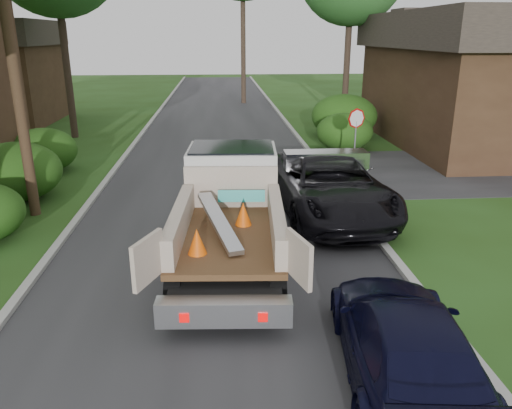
{
  "coord_description": "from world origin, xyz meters",
  "views": [
    {
      "loc": [
        0.03,
        -9.46,
        5.09
      ],
      "look_at": [
        0.88,
        1.9,
        1.2
      ],
      "focal_mm": 35.0,
      "sensor_mm": 36.0,
      "label": 1
    }
  ],
  "objects_px": {
    "utility_pole": "(9,31)",
    "flatbed_truck": "(231,200)",
    "house_right": "(491,77)",
    "navy_suv": "(405,342)",
    "black_pickup": "(328,185)",
    "stop_sign": "(356,127)"
  },
  "relations": [
    {
      "from": "flatbed_truck",
      "to": "utility_pole",
      "type": "bearing_deg",
      "value": 155.92
    },
    {
      "from": "stop_sign",
      "to": "house_right",
      "type": "xyz_separation_m",
      "value": [
        7.8,
        5.0,
        1.38
      ]
    },
    {
      "from": "utility_pole",
      "to": "black_pickup",
      "type": "xyz_separation_m",
      "value": [
        8.68,
        -0.48,
        -4.3
      ]
    },
    {
      "from": "house_right",
      "to": "navy_suv",
      "type": "distance_m",
      "value": 20.14
    },
    {
      "from": "flatbed_truck",
      "to": "stop_sign",
      "type": "bearing_deg",
      "value": 58.42
    },
    {
      "from": "flatbed_truck",
      "to": "black_pickup",
      "type": "relative_size",
      "value": 1.02
    },
    {
      "from": "house_right",
      "to": "navy_suv",
      "type": "relative_size",
      "value": 2.8
    },
    {
      "from": "house_right",
      "to": "flatbed_truck",
      "type": "distance_m",
      "value": 17.6
    },
    {
      "from": "black_pickup",
      "to": "navy_suv",
      "type": "xyz_separation_m",
      "value": [
        -0.43,
        -7.66,
        -0.21
      ]
    },
    {
      "from": "stop_sign",
      "to": "utility_pole",
      "type": "height_order",
      "value": "utility_pole"
    },
    {
      "from": "utility_pole",
      "to": "house_right",
      "type": "relative_size",
      "value": 0.77
    },
    {
      "from": "navy_suv",
      "to": "stop_sign",
      "type": "bearing_deg",
      "value": -94.94
    },
    {
      "from": "utility_pole",
      "to": "navy_suv",
      "type": "distance_m",
      "value": 12.44
    },
    {
      "from": "house_right",
      "to": "flatbed_truck",
      "type": "height_order",
      "value": "house_right"
    },
    {
      "from": "utility_pole",
      "to": "black_pickup",
      "type": "height_order",
      "value": "utility_pole"
    },
    {
      "from": "utility_pole",
      "to": "flatbed_truck",
      "type": "bearing_deg",
      "value": -27.55
    },
    {
      "from": "utility_pole",
      "to": "navy_suv",
      "type": "bearing_deg",
      "value": -44.63
    },
    {
      "from": "house_right",
      "to": "black_pickup",
      "type": "xyz_separation_m",
      "value": [
        -9.8,
        -9.5,
        -2.28
      ]
    },
    {
      "from": "black_pickup",
      "to": "navy_suv",
      "type": "height_order",
      "value": "black_pickup"
    },
    {
      "from": "utility_pole",
      "to": "navy_suv",
      "type": "xyz_separation_m",
      "value": [
        8.25,
        -8.14,
        -4.5
      ]
    },
    {
      "from": "utility_pole",
      "to": "stop_sign",
      "type": "bearing_deg",
      "value": 20.62
    },
    {
      "from": "utility_pole",
      "to": "house_right",
      "type": "height_order",
      "value": "utility_pole"
    }
  ]
}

